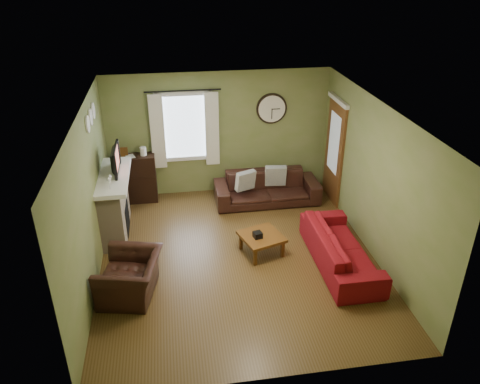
{
  "coord_description": "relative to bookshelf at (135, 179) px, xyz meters",
  "views": [
    {
      "loc": [
        -0.99,
        -6.56,
        4.69
      ],
      "look_at": [
        0.1,
        0.4,
        1.05
      ],
      "focal_mm": 35.0,
      "sensor_mm": 36.0,
      "label": 1
    }
  ],
  "objects": [
    {
      "name": "wall_left",
      "position": [
        -0.52,
        -2.37,
        0.79
      ],
      "size": [
        0.0,
        5.2,
        2.6
      ],
      "primitive_type": "cube",
      "color": "olive",
      "rests_on": "ground"
    },
    {
      "name": "firebox",
      "position": [
        -0.13,
        -1.22,
        -0.21
      ],
      "size": [
        0.04,
        0.6,
        0.55
      ],
      "primitive_type": "cube",
      "color": "black",
      "rests_on": "fireplace"
    },
    {
      "name": "book",
      "position": [
        -0.12,
        -0.09,
        0.45
      ],
      "size": [
        0.22,
        0.25,
        0.02
      ],
      "primitive_type": "imported",
      "rotation": [
        0.0,
        0.0,
        0.35
      ],
      "color": "#5B3513",
      "rests_on": "bookshelf"
    },
    {
      "name": "sofa_brown",
      "position": [
        2.68,
        -0.47,
        -0.2
      ],
      "size": [
        2.14,
        0.84,
        0.62
      ],
      "primitive_type": "imported",
      "color": "black",
      "rests_on": "floor"
    },
    {
      "name": "medallion_mid",
      "position": [
        -0.5,
        -1.22,
        1.74
      ],
      "size": [
        0.28,
        0.28,
        0.03
      ],
      "primitive_type": "cylinder",
      "color": "white",
      "rests_on": "wall_left"
    },
    {
      "name": "floor",
      "position": [
        1.78,
        -2.37,
        -0.51
      ],
      "size": [
        4.6,
        5.2,
        0.0
      ],
      "primitive_type": "cube",
      "color": "#513A1B",
      "rests_on": "ground"
    },
    {
      "name": "tv_screen",
      "position": [
        -0.19,
        -1.07,
        0.9
      ],
      "size": [
        0.02,
        0.62,
        0.36
      ],
      "primitive_type": "cube",
      "color": "#994C3F",
      "rests_on": "mantel"
    },
    {
      "name": "pillow_right",
      "position": [
        2.87,
        -0.4,
        0.04
      ],
      "size": [
        0.44,
        0.17,
        0.43
      ],
      "primitive_type": "cube",
      "rotation": [
        0.0,
        0.0,
        -0.1
      ],
      "color": "#929695",
      "rests_on": "sofa_brown"
    },
    {
      "name": "armchair",
      "position": [
        0.03,
        -3.07,
        -0.19
      ],
      "size": [
        1.05,
        1.15,
        0.64
      ],
      "primitive_type": "imported",
      "rotation": [
        0.0,
        0.0,
        -1.78
      ],
      "color": "black",
      "rests_on": "floor"
    },
    {
      "name": "medallion_right",
      "position": [
        -0.5,
        -0.87,
        1.74
      ],
      "size": [
        0.28,
        0.28,
        0.03
      ],
      "primitive_type": "cylinder",
      "color": "white",
      "rests_on": "wall_left"
    },
    {
      "name": "ceiling",
      "position": [
        1.78,
        -2.37,
        2.09
      ],
      "size": [
        4.6,
        5.2,
        0.0
      ],
      "primitive_type": "cube",
      "color": "white",
      "rests_on": "ground"
    },
    {
      "name": "door",
      "position": [
        4.05,
        -0.52,
        0.54
      ],
      "size": [
        0.05,
        0.9,
        2.1
      ],
      "primitive_type": "cube",
      "color": "brown",
      "rests_on": "floor"
    },
    {
      "name": "tissue_box",
      "position": [
        2.12,
        -2.35,
        -0.11
      ],
      "size": [
        0.17,
        0.17,
        0.11
      ],
      "primitive_type": "cube",
      "rotation": [
        0.0,
        0.0,
        0.25
      ],
      "color": "black",
      "rests_on": "coffee_table"
    },
    {
      "name": "wall_front",
      "position": [
        1.78,
        -4.97,
        0.79
      ],
      "size": [
        4.6,
        0.0,
        2.6
      ],
      "primitive_type": "cube",
      "color": "olive",
      "rests_on": "ground"
    },
    {
      "name": "wall_right",
      "position": [
        4.08,
        -2.37,
        0.79
      ],
      "size": [
        0.0,
        5.2,
        2.6
      ],
      "primitive_type": "cube",
      "color": "olive",
      "rests_on": "ground"
    },
    {
      "name": "coffee_table",
      "position": [
        2.2,
        -2.3,
        -0.33
      ],
      "size": [
        0.83,
        0.83,
        0.35
      ],
      "primitive_type": null,
      "rotation": [
        0.0,
        0.0,
        0.31
      ],
      "color": "#5B3513",
      "rests_on": "floor"
    },
    {
      "name": "window_pane",
      "position": [
        1.08,
        0.21,
        0.99
      ],
      "size": [
        1.0,
        0.02,
        1.3
      ],
      "primitive_type": null,
      "color": "silver",
      "rests_on": "wall_back"
    },
    {
      "name": "mantel",
      "position": [
        -0.29,
        -1.22,
        0.63
      ],
      "size": [
        0.58,
        1.6,
        0.08
      ],
      "primitive_type": "cube",
      "color": "white",
      "rests_on": "fireplace"
    },
    {
      "name": "curtain_rod",
      "position": [
        1.08,
        0.11,
        1.76
      ],
      "size": [
        0.03,
        0.03,
        1.5
      ],
      "primitive_type": "cylinder",
      "color": "black",
      "rests_on": "wall_back"
    },
    {
      "name": "fireplace",
      "position": [
        -0.32,
        -1.22,
        0.04
      ],
      "size": [
        0.4,
        1.4,
        1.1
      ],
      "primitive_type": "cube",
      "color": "tan",
      "rests_on": "floor"
    },
    {
      "name": "pillow_left",
      "position": [
        2.22,
        -0.53,
        0.04
      ],
      "size": [
        0.42,
        0.27,
        0.41
      ],
      "primitive_type": "cube",
      "rotation": [
        0.0,
        0.0,
        0.39
      ],
      "color": "#929695",
      "rests_on": "sofa_brown"
    },
    {
      "name": "wall_back",
      "position": [
        1.78,
        0.23,
        0.79
      ],
      "size": [
        4.6,
        0.0,
        2.6
      ],
      "primitive_type": "cube",
      "color": "olive",
      "rests_on": "ground"
    },
    {
      "name": "bookshelf",
      "position": [
        0.0,
        0.0,
        0.0
      ],
      "size": [
        0.86,
        0.36,
        1.02
      ],
      "primitive_type": null,
      "color": "black",
      "rests_on": "floor"
    },
    {
      "name": "medallion_left",
      "position": [
        -0.5,
        -1.57,
        1.74
      ],
      "size": [
        0.28,
        0.28,
        0.03
      ],
      "primitive_type": "cylinder",
      "color": "white",
      "rests_on": "wall_left"
    },
    {
      "name": "curtain_left",
      "position": [
        0.53,
        0.11,
        0.94
      ],
      "size": [
        0.28,
        0.04,
        1.55
      ],
      "primitive_type": "cube",
      "color": "silver",
      "rests_on": "wall_back"
    },
    {
      "name": "wine_glass_a",
      "position": [
        -0.27,
        -1.77,
        0.77
      ],
      "size": [
        0.07,
        0.07,
        0.2
      ],
      "primitive_type": null,
      "color": "white",
      "rests_on": "mantel"
    },
    {
      "name": "wall_clock",
      "position": [
        2.88,
        0.18,
        1.29
      ],
      "size": [
        0.64,
        0.06,
        0.64
      ],
      "primitive_type": null,
      "color": "white",
      "rests_on": "wall_back"
    },
    {
      "name": "sofa_red",
      "position": [
        3.44,
        -2.81,
        -0.2
      ],
      "size": [
        0.82,
        2.1,
        0.61
      ],
      "primitive_type": "imported",
      "rotation": [
        0.0,
        0.0,
        1.57
      ],
      "color": "maroon",
      "rests_on": "floor"
    },
    {
      "name": "wine_glass_b",
      "position": [
        -0.27,
        -1.62,
        0.77
      ],
      "size": [
        0.07,
        0.07,
        0.19
      ],
      "primitive_type": null,
      "color": "white",
      "rests_on": "mantel"
    },
    {
      "name": "curtain_right",
      "position": [
        1.63,
        0.11,
        0.94
      ],
      "size": [
        0.28,
        0.04,
        1.55
      ],
      "primitive_type": "cube",
      "color": "silver",
      "rests_on": "wall_back"
    },
    {
      "name": "tv",
      "position": [
        -0.27,
        -1.07,
        0.85
      ],
      "size": [
        0.08,
        0.6,
        0.35
      ],
      "primitive_type": "imported",
      "rotation": [
        0.0,
        0.0,
        1.57
      ],
      "color": "black",
      "rests_on": "mantel"
    }
  ]
}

